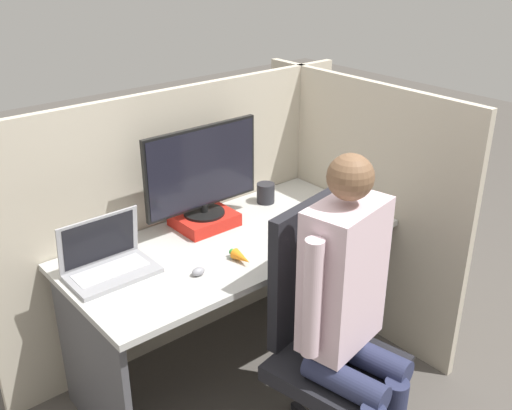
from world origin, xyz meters
TOP-DOWN VIEW (x-y plane):
  - ground_plane at (0.00, 0.00)m, footprint 12.00×12.00m
  - cubicle_panel_back at (0.00, 0.76)m, footprint 2.06×0.04m
  - cubicle_panel_right at (0.81, 0.29)m, footprint 0.04×1.38m
  - desk at (0.00, 0.37)m, footprint 1.56×0.73m
  - paper_box at (0.00, 0.58)m, footprint 0.28×0.24m
  - monitor at (0.00, 0.58)m, footprint 0.62×0.20m
  - laptop at (-0.57, 0.47)m, footprint 0.37×0.23m
  - mouse at (-0.29, 0.21)m, footprint 0.06×0.04m
  - stapler at (0.67, 0.26)m, footprint 0.04×0.16m
  - carrot_toy at (-0.09, 0.18)m, footprint 0.05×0.13m
  - office_chair at (0.02, -0.23)m, footprint 0.55×0.59m
  - person at (-0.01, -0.39)m, footprint 0.47×0.48m
  - coffee_mug at (0.41, 0.59)m, footprint 0.10×0.10m

SIDE VIEW (x-z plane):
  - ground_plane at x=0.00m, z-range 0.00..0.00m
  - office_chair at x=0.02m, z-range 0.00..1.07m
  - desk at x=0.00m, z-range 0.19..0.93m
  - cubicle_panel_back at x=0.00m, z-range 0.00..1.39m
  - cubicle_panel_right at x=0.81m, z-range 0.00..1.39m
  - mouse at x=-0.29m, z-range 0.73..0.77m
  - carrot_toy at x=-0.09m, z-range 0.73..0.78m
  - stapler at x=0.67m, z-range 0.73..0.79m
  - paper_box at x=0.00m, z-range 0.73..0.80m
  - person at x=-0.01m, z-range 0.10..1.46m
  - laptop at x=-0.57m, z-range 0.66..0.91m
  - coffee_mug at x=0.41m, z-range 0.73..0.84m
  - monitor at x=0.00m, z-range 0.80..1.24m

